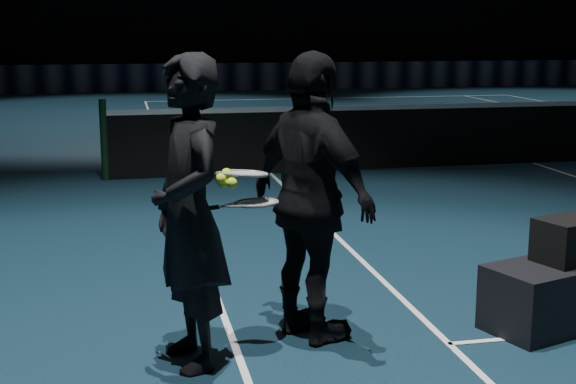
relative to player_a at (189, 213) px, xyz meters
name	(u,v)px	position (x,y,z in m)	size (l,w,h in m)	color
floor	(535,164)	(5.78, 6.34, -0.95)	(36.00, 36.00, 0.00)	black
court_lines	(535,164)	(5.78, 6.34, -0.95)	(10.98, 23.78, 0.01)	white
net_post_left	(104,140)	(-0.62, 6.34, -0.40)	(0.10, 0.10, 1.10)	black
net_mesh	(537,135)	(5.78, 6.34, -0.50)	(12.80, 0.02, 0.86)	black
net_tape	(539,104)	(5.78, 6.34, -0.03)	(12.80, 0.03, 0.07)	white
sponsor_backdrop	(306,76)	(5.78, 21.84, -0.50)	(22.00, 0.15, 0.90)	black
player_a	(189,213)	(0.00, 0.00, 0.00)	(0.69, 0.45, 1.90)	black
player_b	(312,199)	(0.82, 0.24, 0.00)	(1.11, 0.46, 1.90)	black
racket_lower	(257,203)	(0.43, 0.13, 0.02)	(0.68, 0.22, 0.03)	black
racket_upper	(246,173)	(0.37, 0.15, 0.20)	(0.68, 0.22, 0.03)	black
tennis_balls	(227,180)	(0.24, 0.08, 0.18)	(0.12, 0.10, 0.12)	#C5ED32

